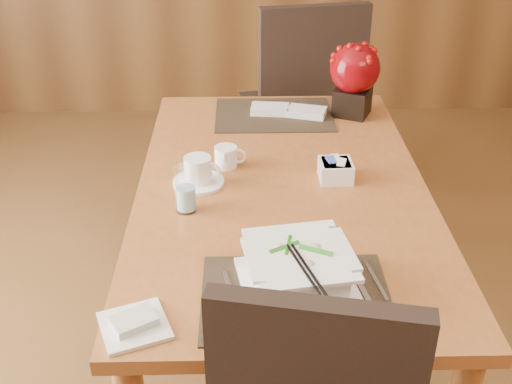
{
  "coord_description": "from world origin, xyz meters",
  "views": [
    {
      "loc": [
        -0.12,
        -1.14,
        1.73
      ],
      "look_at": [
        -0.09,
        0.35,
        0.87
      ],
      "focal_mm": 45.0,
      "sensor_mm": 36.0,
      "label": 1
    }
  ],
  "objects_px": {
    "sugar_caddy": "(336,171)",
    "bread_plate": "(134,326)",
    "soup_setting": "(299,272)",
    "water_glass": "(185,189)",
    "dining_table": "(282,211)",
    "coffee_cup": "(198,173)",
    "far_chair": "(304,100)",
    "creamer_jug": "(226,157)",
    "berry_decor": "(354,75)"
  },
  "relations": [
    {
      "from": "sugar_caddy",
      "to": "bread_plate",
      "type": "height_order",
      "value": "sugar_caddy"
    },
    {
      "from": "soup_setting",
      "to": "water_glass",
      "type": "bearing_deg",
      "value": 118.8
    },
    {
      "from": "dining_table",
      "to": "coffee_cup",
      "type": "distance_m",
      "value": 0.3
    },
    {
      "from": "sugar_caddy",
      "to": "far_chair",
      "type": "height_order",
      "value": "far_chair"
    },
    {
      "from": "water_glass",
      "to": "bread_plate",
      "type": "relative_size",
      "value": 0.97
    },
    {
      "from": "coffee_cup",
      "to": "far_chair",
      "type": "distance_m",
      "value": 1.15
    },
    {
      "from": "soup_setting",
      "to": "coffee_cup",
      "type": "relative_size",
      "value": 1.94
    },
    {
      "from": "dining_table",
      "to": "water_glass",
      "type": "distance_m",
      "value": 0.36
    },
    {
      "from": "dining_table",
      "to": "soup_setting",
      "type": "relative_size",
      "value": 4.8
    },
    {
      "from": "coffee_cup",
      "to": "creamer_jug",
      "type": "xyz_separation_m",
      "value": [
        0.08,
        0.12,
        -0.0
      ]
    },
    {
      "from": "dining_table",
      "to": "far_chair",
      "type": "xyz_separation_m",
      "value": [
        0.17,
        1.07,
        -0.05
      ]
    },
    {
      "from": "coffee_cup",
      "to": "bread_plate",
      "type": "xyz_separation_m",
      "value": [
        -0.11,
        -0.66,
        -0.03
      ]
    },
    {
      "from": "dining_table",
      "to": "bread_plate",
      "type": "xyz_separation_m",
      "value": [
        -0.37,
        -0.64,
        0.1
      ]
    },
    {
      "from": "creamer_jug",
      "to": "bread_plate",
      "type": "height_order",
      "value": "creamer_jug"
    },
    {
      "from": "soup_setting",
      "to": "water_glass",
      "type": "relative_size",
      "value": 2.22
    },
    {
      "from": "water_glass",
      "to": "sugar_caddy",
      "type": "bearing_deg",
      "value": 21.16
    },
    {
      "from": "coffee_cup",
      "to": "water_glass",
      "type": "bearing_deg",
      "value": -99.37
    },
    {
      "from": "berry_decor",
      "to": "far_chair",
      "type": "bearing_deg",
      "value": 104.71
    },
    {
      "from": "coffee_cup",
      "to": "dining_table",
      "type": "bearing_deg",
      "value": -3.34
    },
    {
      "from": "dining_table",
      "to": "soup_setting",
      "type": "height_order",
      "value": "soup_setting"
    },
    {
      "from": "sugar_caddy",
      "to": "berry_decor",
      "type": "distance_m",
      "value": 0.55
    },
    {
      "from": "creamer_jug",
      "to": "far_chair",
      "type": "xyz_separation_m",
      "value": [
        0.34,
        0.94,
        -0.18
      ]
    },
    {
      "from": "soup_setting",
      "to": "far_chair",
      "type": "distance_m",
      "value": 1.61
    },
    {
      "from": "sugar_caddy",
      "to": "bread_plate",
      "type": "xyz_separation_m",
      "value": [
        -0.54,
        -0.68,
        -0.03
      ]
    },
    {
      "from": "berry_decor",
      "to": "creamer_jug",
      "type": "bearing_deg",
      "value": -138.43
    },
    {
      "from": "coffee_cup",
      "to": "berry_decor",
      "type": "bearing_deg",
      "value": 43.84
    },
    {
      "from": "berry_decor",
      "to": "water_glass",
      "type": "bearing_deg",
      "value": -130.15
    },
    {
      "from": "creamer_jug",
      "to": "bread_plate",
      "type": "relative_size",
      "value": 0.66
    },
    {
      "from": "coffee_cup",
      "to": "berry_decor",
      "type": "height_order",
      "value": "berry_decor"
    },
    {
      "from": "sugar_caddy",
      "to": "berry_decor",
      "type": "relative_size",
      "value": 0.36
    },
    {
      "from": "bread_plate",
      "to": "far_chair",
      "type": "bearing_deg",
      "value": 72.57
    },
    {
      "from": "coffee_cup",
      "to": "creamer_jug",
      "type": "distance_m",
      "value": 0.14
    },
    {
      "from": "far_chair",
      "to": "coffee_cup",
      "type": "bearing_deg",
      "value": 57.82
    },
    {
      "from": "coffee_cup",
      "to": "bread_plate",
      "type": "relative_size",
      "value": 1.11
    },
    {
      "from": "bread_plate",
      "to": "far_chair",
      "type": "xyz_separation_m",
      "value": [
        0.54,
        1.71,
        -0.15
      ]
    },
    {
      "from": "soup_setting",
      "to": "bread_plate",
      "type": "xyz_separation_m",
      "value": [
        -0.38,
        -0.12,
        -0.05
      ]
    },
    {
      "from": "soup_setting",
      "to": "bread_plate",
      "type": "distance_m",
      "value": 0.4
    },
    {
      "from": "sugar_caddy",
      "to": "bread_plate",
      "type": "relative_size",
      "value": 0.7
    },
    {
      "from": "creamer_jug",
      "to": "sugar_caddy",
      "type": "xyz_separation_m",
      "value": [
        0.35,
        -0.1,
        -0.0
      ]
    },
    {
      "from": "soup_setting",
      "to": "bread_plate",
      "type": "height_order",
      "value": "soup_setting"
    },
    {
      "from": "far_chair",
      "to": "berry_decor",
      "type": "bearing_deg",
      "value": 94.74
    },
    {
      "from": "soup_setting",
      "to": "berry_decor",
      "type": "xyz_separation_m",
      "value": [
        0.29,
        1.08,
        0.1
      ]
    },
    {
      "from": "water_glass",
      "to": "sugar_caddy",
      "type": "xyz_separation_m",
      "value": [
        0.46,
        0.18,
        -0.04
      ]
    },
    {
      "from": "dining_table",
      "to": "creamer_jug",
      "type": "height_order",
      "value": "creamer_jug"
    },
    {
      "from": "sugar_caddy",
      "to": "berry_decor",
      "type": "bearing_deg",
      "value": 75.88
    },
    {
      "from": "dining_table",
      "to": "soup_setting",
      "type": "xyz_separation_m",
      "value": [
        0.01,
        -0.52,
        0.15
      ]
    },
    {
      "from": "coffee_cup",
      "to": "water_glass",
      "type": "distance_m",
      "value": 0.16
    },
    {
      "from": "soup_setting",
      "to": "far_chair",
      "type": "bearing_deg",
      "value": 75.01
    },
    {
      "from": "bread_plate",
      "to": "creamer_jug",
      "type": "bearing_deg",
      "value": 76.09
    },
    {
      "from": "creamer_jug",
      "to": "sugar_caddy",
      "type": "bearing_deg",
      "value": -10.96
    }
  ]
}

